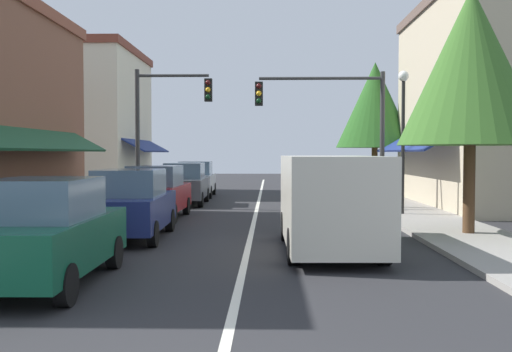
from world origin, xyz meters
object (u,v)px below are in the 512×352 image
Objects in this scene: parked_car_second_left at (131,204)px; street_lamp_right_mid at (403,119)px; parked_car_third_left at (156,193)px; van_in_lane at (329,200)px; parked_car_distant_left at (196,179)px; parked_car_nearest_left at (45,232)px; parked_car_far_left at (185,184)px; tree_right_near at (471,67)px; traffic_signal_left_corner at (162,116)px; traffic_signal_mast_arm at (336,115)px; tree_right_far at (375,105)px.

parked_car_second_left is 0.83× the size of street_lamp_right_mid.
parked_car_third_left is 0.79× the size of van_in_lane.
parked_car_second_left is at bearing -90.81° from parked_car_distant_left.
parked_car_nearest_left and parked_car_second_left have the same top height.
parked_car_second_left is at bearing 159.20° from van_in_lane.
street_lamp_right_mid reaches higher than parked_car_far_left.
parked_car_third_left is 0.64× the size of tree_right_near.
traffic_signal_mast_arm is at bearing -7.16° from traffic_signal_left_corner.
parked_car_nearest_left is 0.64× the size of tree_right_near.
parked_car_third_left and parked_car_distant_left have the same top height.
tree_right_far is (9.00, 0.42, 3.72)m from parked_car_distant_left.
parked_car_far_left is 3.20m from traffic_signal_left_corner.
parked_car_nearest_left is 1.00× the size of parked_car_far_left.
parked_car_distant_left is 0.75× the size of traffic_signal_left_corner.
traffic_signal_left_corner is (-0.75, 8.45, 2.77)m from parked_car_second_left.
tree_right_near is at bearing -82.40° from street_lamp_right_mid.
parked_car_distant_left is at bearing 132.72° from traffic_signal_mast_arm.
traffic_signal_left_corner is (-6.82, 0.86, 0.02)m from traffic_signal_mast_arm.
traffic_signal_left_corner reaches higher than traffic_signal_mast_arm.
parked_car_second_left is at bearing -86.17° from parked_car_third_left.
traffic_signal_left_corner is at bearing 117.71° from van_in_lane.
parked_car_third_left is at bearing -174.85° from street_lamp_right_mid.
parked_car_third_left is at bearing -131.24° from tree_right_far.
traffic_signal_left_corner is at bearing -146.57° from tree_right_far.
parked_car_far_left is 13.34m from tree_right_near.
traffic_signal_left_corner is 0.86× the size of tree_right_near.
street_lamp_right_mid is at bearing 97.60° from tree_right_near.
parked_car_third_left is 0.75× the size of traffic_signal_left_corner.
parked_car_nearest_left is 5.21m from parked_car_second_left.
traffic_signal_mast_arm is 7.64m from tree_right_near.
parked_car_second_left is 0.61× the size of tree_right_far.
tree_right_near is 14.32m from tree_right_far.
tree_right_far is at bearing 64.94° from parked_car_nearest_left.
parked_car_nearest_left is 0.83× the size of street_lamp_right_mid.
tree_right_near is at bearing -48.46° from parked_car_far_left.
van_in_lane is 0.81× the size of tree_right_near.
parked_car_second_left is at bearing 87.31° from parked_car_nearest_left.
street_lamp_right_mid is at bearing 64.07° from van_in_lane.
parked_car_nearest_left is 0.75× the size of traffic_signal_left_corner.
street_lamp_right_mid is at bearing 31.28° from parked_car_second_left.
traffic_signal_mast_arm reaches higher than van_in_lane.
traffic_signal_mast_arm reaches higher than street_lamp_right_mid.
van_in_lane is 5.48m from tree_right_near.
parked_car_far_left is 9.71m from street_lamp_right_mid.
parked_car_far_left is (0.10, 15.10, 0.00)m from parked_car_nearest_left.
traffic_signal_mast_arm is 1.06× the size of street_lamp_right_mid.
van_in_lane is 9.73m from traffic_signal_mast_arm.
street_lamp_right_mid reaches higher than van_in_lane.
tree_right_far reaches higher than parked_car_distant_left.
traffic_signal_mast_arm is (6.07, 7.59, 2.74)m from parked_car_second_left.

